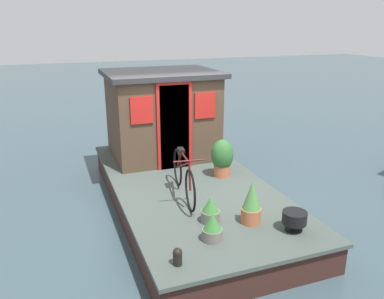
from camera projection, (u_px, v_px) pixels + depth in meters
The scene contains 10 objects.
ground_plane at pixel (188, 207), 7.40m from camera, with size 60.00×60.00×0.00m, color #384C54.
houseboat_deck at pixel (188, 194), 7.32m from camera, with size 5.58×2.71×0.51m.
houseboat_cabin at pixel (162, 114), 8.45m from camera, with size 1.95×2.36×1.86m.
bicycle at pixel (183, 176), 6.53m from camera, with size 1.73×0.50×0.82m.
potted_plant_ivy at pixel (212, 228), 5.25m from camera, with size 0.28×0.28×0.39m.
potted_plant_thyme at pixel (252, 203), 5.68m from camera, with size 0.30×0.30×0.66m.
potted_plant_basil at pixel (222, 157), 7.42m from camera, with size 0.43×0.43×0.73m.
potted_plant_mint at pixel (211, 211), 5.74m from camera, with size 0.29×0.29×0.39m.
charcoal_grill at pixel (294, 218), 5.50m from camera, with size 0.35×0.35×0.29m.
mooring_bollard at pixel (178, 256), 4.73m from camera, with size 0.12×0.12×0.23m.
Camera 1 is at (-6.30, 2.26, 3.34)m, focal length 36.29 mm.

